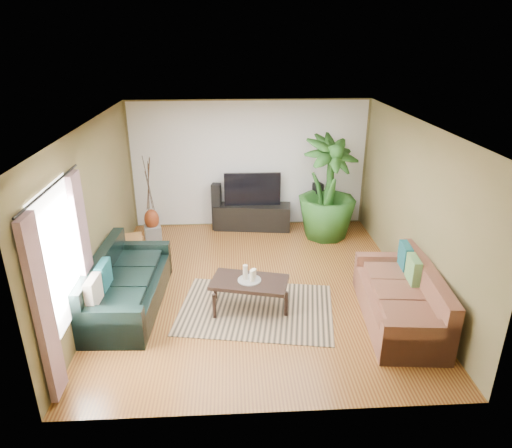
{
  "coord_description": "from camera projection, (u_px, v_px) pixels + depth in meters",
  "views": [
    {
      "loc": [
        -0.39,
        -6.62,
        3.89
      ],
      "look_at": [
        0.0,
        0.2,
        1.05
      ],
      "focal_mm": 32.0,
      "sensor_mm": 36.0,
      "label": 1
    }
  ],
  "objects": [
    {
      "name": "sofa_left",
      "position": [
        127.0,
        282.0,
        6.92
      ],
      "size": [
        1.06,
        2.25,
        0.85
      ],
      "primitive_type": "cube",
      "rotation": [
        0.0,
        0.0,
        1.52
      ],
      "color": "black",
      "rests_on": "floor"
    },
    {
      "name": "speaker_right",
      "position": [
        317.0,
        205.0,
        9.81
      ],
      "size": [
        0.23,
        0.24,
        0.99
      ],
      "primitive_type": "cube",
      "rotation": [
        0.0,
        0.0,
        0.28
      ],
      "color": "black",
      "rests_on": "floor"
    },
    {
      "name": "window_pane",
      "position": [
        59.0,
        259.0,
        5.48
      ],
      "size": [
        0.0,
        1.8,
        1.8
      ],
      "primitive_type": "plane",
      "rotation": [
        1.57,
        0.0,
        1.57
      ],
      "color": "white",
      "rests_on": "ground"
    },
    {
      "name": "plant_pot",
      "position": [
        325.0,
        229.0,
        9.47
      ],
      "size": [
        0.39,
        0.39,
        0.3
      ],
      "primitive_type": "cylinder",
      "color": "black",
      "rests_on": "floor"
    },
    {
      "name": "potted_plant",
      "position": [
        328.0,
        188.0,
        9.13
      ],
      "size": [
        1.6,
        1.6,
        2.09
      ],
      "primitive_type": "imported",
      "rotation": [
        0.0,
        0.0,
        0.52
      ],
      "color": "#21511B",
      "rests_on": "floor"
    },
    {
      "name": "curtain_near",
      "position": [
        43.0,
        311.0,
        4.88
      ],
      "size": [
        0.08,
        0.35,
        2.2
      ],
      "primitive_type": "cube",
      "color": "gray",
      "rests_on": "ground"
    },
    {
      "name": "candle_tall",
      "position": [
        245.0,
        272.0,
        6.84
      ],
      "size": [
        0.07,
        0.07,
        0.23
      ],
      "primitive_type": "cylinder",
      "color": "beige",
      "rests_on": "candle_tray"
    },
    {
      "name": "wall_left",
      "position": [
        94.0,
        214.0,
        6.97
      ],
      "size": [
        0.0,
        5.5,
        5.5
      ],
      "primitive_type": "plane",
      "rotation": [
        1.57,
        0.0,
        1.57
      ],
      "color": "brown",
      "rests_on": "ground"
    },
    {
      "name": "wall_back",
      "position": [
        249.0,
        165.0,
        9.63
      ],
      "size": [
        5.0,
        0.0,
        5.0
      ],
      "primitive_type": "plane",
      "rotation": [
        1.57,
        0.0,
        0.0
      ],
      "color": "brown",
      "rests_on": "ground"
    },
    {
      "name": "area_rug",
      "position": [
        256.0,
        309.0,
        6.98
      ],
      "size": [
        2.55,
        1.99,
        0.01
      ],
      "primitive_type": "cube",
      "rotation": [
        0.0,
        0.0,
        -0.17
      ],
      "color": "tan",
      "rests_on": "floor"
    },
    {
      "name": "candle_tray",
      "position": [
        249.0,
        280.0,
        6.87
      ],
      "size": [
        0.35,
        0.35,
        0.02
      ],
      "primitive_type": "cylinder",
      "color": "gray",
      "rests_on": "coffee_table"
    },
    {
      "name": "wall_front",
      "position": [
        273.0,
        309.0,
        4.56
      ],
      "size": [
        5.0,
        0.0,
        5.0
      ],
      "primitive_type": "plane",
      "rotation": [
        -1.57,
        0.0,
        0.0
      ],
      "color": "brown",
      "rests_on": "ground"
    },
    {
      "name": "pedestal",
      "position": [
        153.0,
        233.0,
        9.27
      ],
      "size": [
        0.39,
        0.39,
        0.32
      ],
      "primitive_type": "cube",
      "rotation": [
        0.0,
        0.0,
        0.25
      ],
      "color": "#979694",
      "rests_on": "floor"
    },
    {
      "name": "sofa_right",
      "position": [
        399.0,
        295.0,
        6.57
      ],
      "size": [
        1.12,
        2.16,
        0.85
      ],
      "primitive_type": "cube",
      "rotation": [
        0.0,
        0.0,
        -1.66
      ],
      "color": "brown",
      "rests_on": "floor"
    },
    {
      "name": "curtain_far",
      "position": [
        84.0,
        250.0,
        6.27
      ],
      "size": [
        0.08,
        0.35,
        2.2
      ],
      "primitive_type": "cube",
      "color": "gray",
      "rests_on": "ground"
    },
    {
      "name": "speaker_left",
      "position": [
        217.0,
        207.0,
        9.69
      ],
      "size": [
        0.22,
        0.23,
        1.02
      ],
      "primitive_type": "cube",
      "rotation": [
        0.0,
        0.0,
        -0.19
      ],
      "color": "black",
      "rests_on": "floor"
    },
    {
      "name": "tv_stand",
      "position": [
        252.0,
        216.0,
        9.82
      ],
      "size": [
        1.66,
        0.68,
        0.54
      ],
      "primitive_type": "cube",
      "rotation": [
        0.0,
        0.0,
        -0.12
      ],
      "color": "black",
      "rests_on": "floor"
    },
    {
      "name": "curtain_rod",
      "position": [
        50.0,
        188.0,
        5.13
      ],
      "size": [
        0.03,
        1.9,
        0.03
      ],
      "primitive_type": "cylinder",
      "rotation": [
        1.57,
        0.0,
        0.0
      ],
      "color": "black",
      "rests_on": "ground"
    },
    {
      "name": "coffee_table",
      "position": [
        250.0,
        294.0,
        6.96
      ],
      "size": [
        1.26,
        0.88,
        0.47
      ],
      "primitive_type": "cube",
      "rotation": [
        0.0,
        0.0,
        -0.24
      ],
      "color": "black",
      "rests_on": "floor"
    },
    {
      "name": "ceiling",
      "position": [
        257.0,
        124.0,
        6.58
      ],
      "size": [
        5.5,
        5.5,
        0.0
      ],
      "primitive_type": "plane",
      "rotation": [
        3.14,
        0.0,
        0.0
      ],
      "color": "white",
      "rests_on": "ground"
    },
    {
      "name": "backwall_panel",
      "position": [
        249.0,
        165.0,
        9.62
      ],
      "size": [
        4.9,
        0.0,
        4.9
      ],
      "primitive_type": "plane",
      "rotation": [
        1.57,
        0.0,
        0.0
      ],
      "color": "white",
      "rests_on": "ground"
    },
    {
      "name": "vase",
      "position": [
        152.0,
        219.0,
        9.15
      ],
      "size": [
        0.29,
        0.29,
        0.41
      ],
      "primitive_type": "ellipsoid",
      "color": "maroon",
      "rests_on": "pedestal"
    },
    {
      "name": "wall_right",
      "position": [
        414.0,
        208.0,
        7.23
      ],
      "size": [
        0.0,
        5.5,
        5.5
      ],
      "primitive_type": "plane",
      "rotation": [
        1.57,
        0.0,
        -1.57
      ],
      "color": "brown",
      "rests_on": "ground"
    },
    {
      "name": "side_table",
      "position": [
        128.0,
        254.0,
        8.12
      ],
      "size": [
        0.65,
        0.65,
        0.57
      ],
      "primitive_type": "cube",
      "rotation": [
        0.0,
        0.0,
        0.23
      ],
      "color": "#946030",
      "rests_on": "floor"
    },
    {
      "name": "floor",
      "position": [
        257.0,
        287.0,
        7.62
      ],
      "size": [
        5.5,
        5.5,
        0.0
      ],
      "primitive_type": "plane",
      "color": "#945E26",
      "rests_on": "ground"
    },
    {
      "name": "candle_mid",
      "position": [
        252.0,
        276.0,
        6.8
      ],
      "size": [
        0.07,
        0.07,
        0.18
      ],
      "primitive_type": "cylinder",
      "color": "#F2ECCD",
      "rests_on": "candle_tray"
    },
    {
      "name": "television",
      "position": [
        252.0,
        189.0,
        9.58
      ],
      "size": [
        1.19,
        0.06,
        0.7
      ],
      "primitive_type": "cube",
      "color": "black",
      "rests_on": "tv_stand"
    },
    {
      "name": "candle_short",
      "position": [
        254.0,
        273.0,
        6.89
      ],
      "size": [
        0.07,
        0.07,
        0.15
      ],
      "primitive_type": "cylinder",
      "color": "#F2E5CD",
      "rests_on": "candle_tray"
    }
  ]
}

